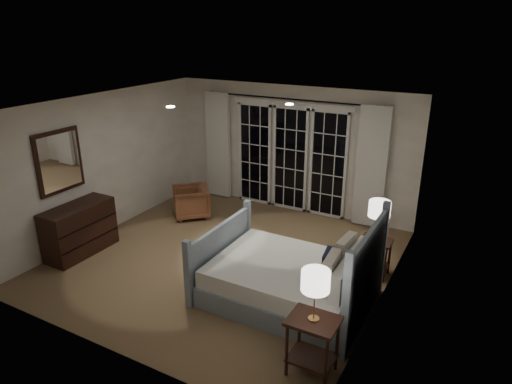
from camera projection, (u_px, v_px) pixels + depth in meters
The scene contains 20 objects.
floor at pixel (225, 259), 7.42m from camera, with size 5.00×5.00×0.00m, color brown.
ceiling at pixel (221, 105), 6.54m from camera, with size 5.00×5.00×0.00m, color white.
wall_left at pixel (105, 164), 8.10m from camera, with size 0.02×5.00×2.50m, color white.
wall_right at pixel (388, 219), 5.86m from camera, with size 0.02×5.00×2.50m, color white.
wall_back at pixel (291, 149), 9.03m from camera, with size 5.00×0.02×2.50m, color white.
wall_front at pixel (99, 256), 4.93m from camera, with size 5.00×0.02×2.50m, color white.
french_doors at pixel (290, 157), 9.06m from camera, with size 2.50×0.04×2.20m.
curtain_rod at pixel (290, 99), 8.60m from camera, with size 0.03×0.03×3.50m, color black.
curtain_left at pixel (218, 145), 9.71m from camera, with size 0.55×0.10×2.25m, color white.
curtain_right at pixel (371, 168), 8.23m from camera, with size 0.55×0.10×2.25m, color white.
downlight_a at pixel (289, 104), 6.68m from camera, with size 0.12×0.12×0.01m, color white.
downlight_b at pixel (170, 107), 6.48m from camera, with size 0.12×0.12×0.01m, color white.
bed at pixel (291, 280), 6.22m from camera, with size 2.20×1.58×1.28m.
nightstand_left at pixel (313, 338), 4.88m from camera, with size 0.53×0.43×0.69m.
nightstand_right at pixel (375, 252), 6.84m from camera, with size 0.45×0.36×0.59m.
lamp_left at pixel (316, 281), 4.63m from camera, with size 0.30×0.30×0.58m.
lamp_right at pixel (380, 209), 6.60m from camera, with size 0.32×0.32×0.61m.
armchair at pixel (191, 202), 8.94m from camera, with size 0.65×0.67×0.61m, color brown.
dresser at pixel (79, 229), 7.50m from camera, with size 0.50×1.19×0.84m.
mirror at pixel (59, 162), 7.21m from camera, with size 0.05×0.85×1.00m.
Camera 1 is at (3.58, -5.52, 3.64)m, focal length 32.00 mm.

